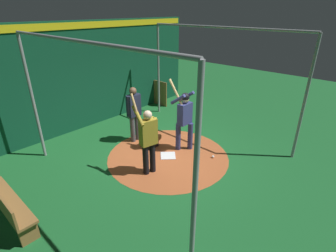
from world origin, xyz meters
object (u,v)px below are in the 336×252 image
(batter, at_px, (184,116))
(catcher, at_px, (150,136))
(bat_rack, at_px, (157,93))
(baseball_0, at_px, (213,157))
(visitor, at_px, (148,138))
(umpire, at_px, (134,112))
(bench, at_px, (5,201))
(home_plate, at_px, (168,156))

(batter, relative_size, catcher, 2.28)
(catcher, relative_size, bat_rack, 0.78)
(batter, bearing_deg, baseball_0, 8.93)
(visitor, bearing_deg, batter, 107.39)
(bat_rack, relative_size, baseball_0, 15.95)
(batter, height_order, catcher, batter)
(batter, bearing_deg, catcher, -144.67)
(umpire, bearing_deg, catcher, 2.05)
(catcher, bearing_deg, umpire, -177.95)
(catcher, height_order, umpire, umpire)
(umpire, xyz_separation_m, bench, (0.73, -3.97, -0.54))
(visitor, distance_m, bench, 3.20)
(batter, height_order, bench, batter)
(visitor, relative_size, bat_rack, 1.76)
(bat_rack, relative_size, bench, 0.60)
(umpire, bearing_deg, batter, 22.24)
(catcher, relative_size, baseball_0, 12.46)
(batter, bearing_deg, umpire, -157.76)
(visitor, bearing_deg, baseball_0, 76.78)
(bench, bearing_deg, home_plate, 79.90)
(home_plate, bearing_deg, catcher, 176.61)
(batter, xyz_separation_m, bat_rack, (-3.46, 2.37, -0.58))
(catcher, height_order, bench, catcher)
(batter, relative_size, visitor, 1.01)
(umpire, distance_m, baseball_0, 2.73)
(bat_rack, bearing_deg, visitor, -47.62)
(umpire, relative_size, bench, 0.89)
(catcher, relative_size, bench, 0.47)
(umpire, bearing_deg, baseball_0, 17.25)
(home_plate, xyz_separation_m, baseball_0, (1.02, 0.78, 0.03))
(bat_rack, xyz_separation_m, bench, (2.70, -6.96, -0.04))
(umpire, xyz_separation_m, bat_rack, (-1.97, 2.98, -0.50))
(bat_rack, distance_m, bench, 7.46)
(umpire, xyz_separation_m, visitor, (1.61, -0.94, 0.00))
(catcher, relative_size, visitor, 0.44)
(baseball_0, bearing_deg, umpire, -162.75)
(umpire, bearing_deg, home_plate, -0.87)
(umpire, relative_size, baseball_0, 23.75)
(visitor, relative_size, baseball_0, 28.03)
(catcher, height_order, bat_rack, bat_rack)
(visitor, relative_size, bench, 1.05)
(catcher, height_order, visitor, visitor)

